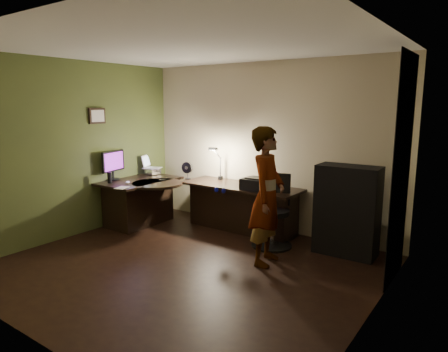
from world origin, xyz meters
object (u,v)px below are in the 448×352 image
Objects in this scene: person at (267,196)px; monitor at (113,169)px; cabinet at (347,211)px; office_chair at (272,212)px; desk_right at (240,208)px; desk_left at (141,202)px.

monitor is at bearing 79.04° from person.
cabinet is 1.18× the size of office_chair.
desk_left is at bearing -155.96° from desk_right.
desk_left is at bearing 73.15° from person.
monitor is (-1.93, -0.95, 0.58)m from desk_right.
desk_right is at bearing 178.14° from cabinet.
cabinet is 0.70× the size of person.
person reaches higher than desk_right.
desk_right is at bearing 22.63° from desk_left.
cabinet reaches higher than desk_right.
office_chair is 0.59× the size of person.
monitor is 0.51× the size of office_chair.
person is at bearing -5.86° from desk_left.
office_chair is 0.71m from person.
desk_left is at bearing 24.99° from monitor.
office_chair is at bearing -23.58° from desk_right.
desk_right is 1.77m from cabinet.
office_chair is at bearing 9.94° from person.
desk_left is 3.41m from cabinet.
person is at bearing -12.11° from monitor.
monitor reaches higher than office_chair.
person is (2.59, -0.24, 0.50)m from desk_left.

